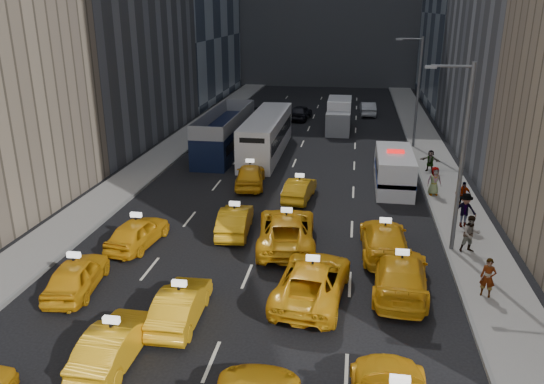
# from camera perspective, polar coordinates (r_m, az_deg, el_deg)

# --- Properties ---
(sidewalk_west) EXTENTS (3.00, 90.00, 0.15)m
(sidewalk_west) POSITION_cam_1_polar(r_m,az_deg,el_deg) (41.75, -12.24, 3.41)
(sidewalk_west) COLOR gray
(sidewalk_west) RESTS_ON ground
(sidewalk_east) EXTENTS (3.00, 90.00, 0.15)m
(sidewalk_east) POSITION_cam_1_polar(r_m,az_deg,el_deg) (39.51, 17.56, 2.03)
(sidewalk_east) COLOR gray
(sidewalk_east) RESTS_ON ground
(curb_west) EXTENTS (0.15, 90.00, 0.18)m
(curb_west) POSITION_cam_1_polar(r_m,az_deg,el_deg) (41.25, -10.35, 3.37)
(curb_west) COLOR slate
(curb_west) RESTS_ON ground
(curb_east) EXTENTS (0.15, 90.00, 0.18)m
(curb_east) POSITION_cam_1_polar(r_m,az_deg,el_deg) (39.31, 15.47, 2.17)
(curb_east) COLOR slate
(curb_east) RESTS_ON ground
(streetlight_near) EXTENTS (2.15, 0.22, 9.00)m
(streetlight_near) POSITION_cam_1_polar(r_m,az_deg,el_deg) (25.66, 19.60, 3.93)
(streetlight_near) COLOR #595B60
(streetlight_near) RESTS_ON ground
(streetlight_far) EXTENTS (2.15, 0.22, 9.00)m
(streetlight_far) POSITION_cam_1_polar(r_m,az_deg,el_deg) (45.10, 15.30, 10.65)
(streetlight_far) COLOR #595B60
(streetlight_far) RESTS_ON ground
(taxi_5) EXTENTS (1.49, 4.15, 1.36)m
(taxi_5) POSITION_cam_1_polar(r_m,az_deg,el_deg) (19.05, -16.63, -15.32)
(taxi_5) COLOR #EDA414
(taxi_5) RESTS_ON ground
(taxi_8) EXTENTS (2.21, 4.38, 1.43)m
(taxi_8) POSITION_cam_1_polar(r_m,az_deg,el_deg) (23.68, -20.28, -8.39)
(taxi_8) COLOR #EDA414
(taxi_8) RESTS_ON ground
(taxi_9) EXTENTS (1.56, 4.21, 1.38)m
(taxi_9) POSITION_cam_1_polar(r_m,az_deg,el_deg) (20.59, -9.81, -11.86)
(taxi_9) COLOR #EDA414
(taxi_9) RESTS_ON ground
(taxi_10) EXTENTS (3.18, 5.88, 1.57)m
(taxi_10) POSITION_cam_1_polar(r_m,az_deg,el_deg) (21.78, 4.35, -9.46)
(taxi_10) COLOR #EDA414
(taxi_10) RESTS_ON ground
(taxi_11) EXTENTS (2.54, 5.56, 1.58)m
(taxi_11) POSITION_cam_1_polar(r_m,az_deg,el_deg) (22.80, 13.65, -8.58)
(taxi_11) COLOR #EDA414
(taxi_11) RESTS_ON ground
(taxi_12) EXTENTS (2.21, 4.39, 1.44)m
(taxi_12) POSITION_cam_1_polar(r_m,az_deg,el_deg) (27.01, -14.25, -4.23)
(taxi_12) COLOR #EDA414
(taxi_12) RESTS_ON ground
(taxi_13) EXTENTS (1.84, 4.39, 1.41)m
(taxi_13) POSITION_cam_1_polar(r_m,az_deg,el_deg) (27.72, -4.00, -3.05)
(taxi_13) COLOR #EDA414
(taxi_13) RESTS_ON ground
(taxi_14) EXTENTS (3.38, 6.21, 1.65)m
(taxi_14) POSITION_cam_1_polar(r_m,az_deg,el_deg) (26.23, 1.57, -4.07)
(taxi_14) COLOR #EDA414
(taxi_14) RESTS_ON ground
(taxi_15) EXTENTS (2.34, 5.37, 1.54)m
(taxi_15) POSITION_cam_1_polar(r_m,az_deg,el_deg) (25.86, 11.98, -5.02)
(taxi_15) COLOR #EDA414
(taxi_15) RESTS_ON ground
(taxi_16) EXTENTS (2.38, 4.71, 1.54)m
(taxi_16) POSITION_cam_1_polar(r_m,az_deg,el_deg) (34.77, -2.37, 1.82)
(taxi_16) COLOR #EDA414
(taxi_16) RESTS_ON ground
(taxi_17) EXTENTS (1.84, 4.14, 1.32)m
(taxi_17) POSITION_cam_1_polar(r_m,az_deg,el_deg) (32.48, 2.98, 0.32)
(taxi_17) COLOR #EDA414
(taxi_17) RESTS_ON ground
(nypd_van) EXTENTS (2.52, 6.04, 2.56)m
(nypd_van) POSITION_cam_1_polar(r_m,az_deg,el_deg) (35.22, 13.00, 2.22)
(nypd_van) COLOR silver
(nypd_van) RESTS_ON ground
(double_decker) EXTENTS (2.86, 11.43, 3.31)m
(double_decker) POSITION_cam_1_polar(r_m,az_deg,el_deg) (42.96, -5.06, 6.39)
(double_decker) COLOR black
(double_decker) RESTS_ON ground
(city_bus) EXTENTS (3.80, 12.25, 3.11)m
(city_bus) POSITION_cam_1_polar(r_m,az_deg,el_deg) (42.38, -0.59, 6.15)
(city_bus) COLOR silver
(city_bus) RESTS_ON ground
(box_truck) EXTENTS (2.25, 6.39, 2.91)m
(box_truck) POSITION_cam_1_polar(r_m,az_deg,el_deg) (51.08, 7.21, 8.16)
(box_truck) COLOR silver
(box_truck) RESTS_ON ground
(misc_car_0) EXTENTS (1.84, 4.64, 1.50)m
(misc_car_0) POSITION_cam_1_polar(r_m,az_deg,el_deg) (40.12, 12.14, 3.78)
(misc_car_0) COLOR #A2A3A9
(misc_car_0) RESTS_ON ground
(misc_car_1) EXTENTS (2.82, 5.90, 1.62)m
(misc_car_1) POSITION_cam_1_polar(r_m,az_deg,el_deg) (55.40, -3.15, 8.51)
(misc_car_1) COLOR black
(misc_car_1) RESTS_ON ground
(misc_car_2) EXTENTS (2.30, 4.86, 1.37)m
(misc_car_2) POSITION_cam_1_polar(r_m,az_deg,el_deg) (57.54, 7.01, 8.68)
(misc_car_2) COLOR slate
(misc_car_2) RESTS_ON ground
(misc_car_3) EXTENTS (2.35, 4.61, 1.51)m
(misc_car_3) POSITION_cam_1_polar(r_m,az_deg,el_deg) (55.89, 3.10, 8.55)
(misc_car_3) COLOR black
(misc_car_3) RESTS_ON ground
(misc_car_4) EXTENTS (1.78, 4.48, 1.45)m
(misc_car_4) POSITION_cam_1_polar(r_m,az_deg,el_deg) (59.02, 10.27, 8.83)
(misc_car_4) COLOR #ADB0B5
(misc_car_4) RESTS_ON ground
(pedestrian_0) EXTENTS (0.70, 0.58, 1.65)m
(pedestrian_0) POSITION_cam_1_polar(r_m,az_deg,el_deg) (23.20, 22.21, -8.52)
(pedestrian_0) COLOR gray
(pedestrian_0) RESTS_ON sidewalk_east
(pedestrian_1) EXTENTS (0.98, 0.68, 1.83)m
(pedestrian_1) POSITION_cam_1_polar(r_m,az_deg,el_deg) (26.85, 20.59, -4.26)
(pedestrian_1) COLOR gray
(pedestrian_1) RESTS_ON sidewalk_east
(pedestrian_2) EXTENTS (1.28, 0.68, 1.88)m
(pedestrian_2) POSITION_cam_1_polar(r_m,az_deg,el_deg) (29.72, 20.05, -1.86)
(pedestrian_2) COLOR gray
(pedestrian_2) RESTS_ON sidewalk_east
(pedestrian_3) EXTENTS (0.94, 0.52, 1.52)m
(pedestrian_3) POSITION_cam_1_polar(r_m,az_deg,el_deg) (32.75, 19.85, -0.23)
(pedestrian_3) COLOR gray
(pedestrian_3) RESTS_ON sidewalk_east
(pedestrian_4) EXTENTS (0.94, 0.62, 1.79)m
(pedestrian_4) POSITION_cam_1_polar(r_m,az_deg,el_deg) (34.24, 17.06, 1.15)
(pedestrian_4) COLOR gray
(pedestrian_4) RESTS_ON sidewalk_east
(pedestrian_5) EXTENTS (1.48, 0.87, 1.54)m
(pedestrian_5) POSITION_cam_1_polar(r_m,az_deg,el_deg) (39.13, 16.66, 3.24)
(pedestrian_5) COLOR gray
(pedestrian_5) RESTS_ON sidewalk_east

